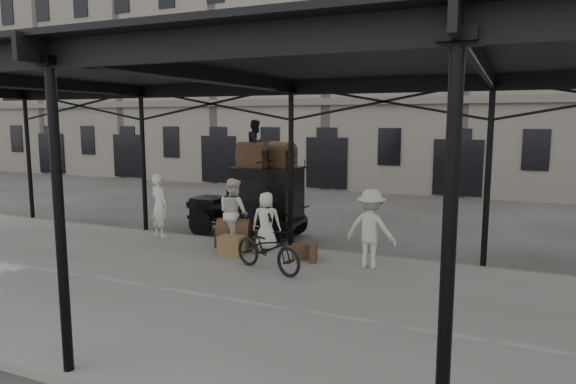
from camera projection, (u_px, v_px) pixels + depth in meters
name	position (u px, v px, depth m)	size (l,w,h in m)	color
ground	(258.00, 270.00, 12.43)	(120.00, 120.00, 0.00)	#383533
platform	(214.00, 292.00, 10.61)	(28.00, 8.00, 0.15)	slate
canopy	(217.00, 70.00, 10.22)	(22.50, 9.00, 4.74)	black
building_frontage	(408.00, 56.00, 27.76)	(64.00, 8.00, 14.00)	slate
taxi	(259.00, 198.00, 15.76)	(3.65, 1.55, 2.18)	black
porter_left	(159.00, 205.00, 15.13)	(0.69, 0.45, 1.89)	silver
porter_midleft	(234.00, 213.00, 13.96)	(0.92, 0.72, 1.89)	silver
porter_centre	(266.00, 221.00, 13.62)	(0.76, 0.50, 1.56)	silver
porter_official	(264.00, 218.00, 13.80)	(0.97, 0.40, 1.65)	black
porter_right	(371.00, 229.00, 11.96)	(1.20, 0.69, 1.86)	beige
bicycle	(268.00, 248.00, 11.74)	(0.71, 2.02, 1.06)	black
porter_roof	(256.00, 143.00, 15.44)	(0.69, 0.54, 1.42)	black
steamer_trunk_roof_near	(252.00, 157.00, 15.38)	(0.87, 0.53, 0.64)	#4F3125
steamer_trunk_roof_far	(281.00, 156.00, 15.49)	(0.87, 0.53, 0.64)	#4F3125
steamer_trunk_platform	(234.00, 235.00, 14.00)	(0.89, 0.55, 0.66)	#4F3125
wicker_hamper	(231.00, 245.00, 13.17)	(0.60, 0.45, 0.50)	olive
suitcase_upright	(314.00, 252.00, 12.64)	(0.15, 0.60, 0.45)	#4F3125
suitcase_flat	(304.00, 252.00, 12.74)	(0.60, 0.15, 0.40)	#4F3125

